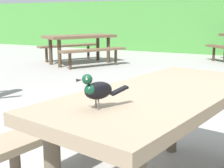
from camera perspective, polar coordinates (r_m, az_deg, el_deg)
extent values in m
cube|color=#84725B|center=(2.02, 9.16, -2.03)|extent=(1.08, 1.91, 0.07)
cylinder|color=brown|center=(2.84, 11.05, -5.70)|extent=(0.09, 0.09, 0.67)
cube|color=#84725B|center=(2.50, -5.36, -6.08)|extent=(0.60, 1.73, 0.05)
cylinder|color=brown|center=(3.04, 3.06, -7.04)|extent=(0.07, 0.07, 0.39)
ellipsoid|color=black|center=(1.55, -2.51, -1.20)|extent=(0.14, 0.16, 0.09)
ellipsoid|color=#0F3823|center=(1.54, -3.89, -1.13)|extent=(0.09, 0.09, 0.06)
sphere|color=#0F3823|center=(1.52, -4.56, 0.87)|extent=(0.05, 0.05, 0.05)
sphere|color=#EAE08C|center=(1.49, -4.65, 0.89)|extent=(0.01, 0.01, 0.01)
sphere|color=#EAE08C|center=(1.53, -5.27, 1.14)|extent=(0.01, 0.01, 0.01)
cone|color=black|center=(1.50, -5.98, 0.72)|extent=(0.03, 0.03, 0.02)
cube|color=black|center=(1.61, 1.30, -1.19)|extent=(0.08, 0.10, 0.04)
cylinder|color=#47423D|center=(1.56, -2.50, -3.77)|extent=(0.01, 0.01, 0.05)
cylinder|color=#47423D|center=(1.58, -2.96, -3.53)|extent=(0.01, 0.01, 0.05)
cube|color=brown|center=(8.13, -5.92, 8.66)|extent=(1.54, 1.94, 0.07)
cylinder|color=#423324|center=(8.29, -0.68, 6.23)|extent=(0.09, 0.09, 0.67)
cylinder|color=#423324|center=(8.74, -2.60, 6.52)|extent=(0.09, 0.09, 0.67)
cylinder|color=#423324|center=(7.62, -9.59, 5.53)|extent=(0.09, 0.09, 0.67)
cylinder|color=#423324|center=(8.10, -11.16, 5.86)|extent=(0.09, 0.09, 0.67)
cube|color=brown|center=(7.55, -3.35, 6.23)|extent=(1.08, 1.63, 0.05)
cylinder|color=#423324|center=(7.91, 0.68, 4.92)|extent=(0.07, 0.07, 0.39)
cylinder|color=#423324|center=(7.27, -7.69, 4.17)|extent=(0.07, 0.07, 0.39)
cube|color=brown|center=(8.77, -8.04, 6.96)|extent=(1.08, 1.63, 0.05)
cylinder|color=#423324|center=(9.09, -4.35, 5.83)|extent=(0.07, 0.07, 0.39)
cylinder|color=#423324|center=(8.54, -11.88, 5.20)|extent=(0.07, 0.07, 0.39)
cylinder|color=#382B1D|center=(9.07, 18.11, 5.25)|extent=(0.07, 0.07, 0.39)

